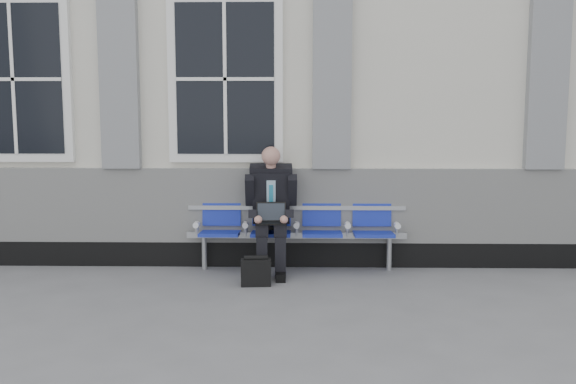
{
  "coord_description": "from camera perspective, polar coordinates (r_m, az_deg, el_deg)",
  "views": [
    {
      "loc": [
        1.24,
        -6.16,
        1.9
      ],
      "look_at": [
        1.1,
        0.9,
        0.99
      ],
      "focal_mm": 40.0,
      "sensor_mm": 36.0,
      "label": 1
    }
  ],
  "objects": [
    {
      "name": "ground",
      "position": [
        6.57,
        -9.92,
        -9.56
      ],
      "size": [
        70.0,
        70.0,
        0.0
      ],
      "primitive_type": "plane",
      "color": "slate",
      "rests_on": "ground"
    },
    {
      "name": "bench",
      "position": [
        7.61,
        0.76,
        -2.84
      ],
      "size": [
        2.6,
        0.47,
        0.91
      ],
      "color": "#9EA0A3",
      "rests_on": "ground"
    },
    {
      "name": "station_building",
      "position": [
        9.72,
        -6.35,
        9.22
      ],
      "size": [
        14.4,
        4.4,
        4.49
      ],
      "color": "beige",
      "rests_on": "ground"
    },
    {
      "name": "businessman",
      "position": [
        7.44,
        -1.51,
        -1.2
      ],
      "size": [
        0.61,
        0.82,
        1.48
      ],
      "color": "black",
      "rests_on": "ground"
    },
    {
      "name": "briefcase",
      "position": [
        6.99,
        -2.87,
        -7.1
      ],
      "size": [
        0.33,
        0.16,
        0.33
      ],
      "color": "black",
      "rests_on": "ground"
    }
  ]
}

